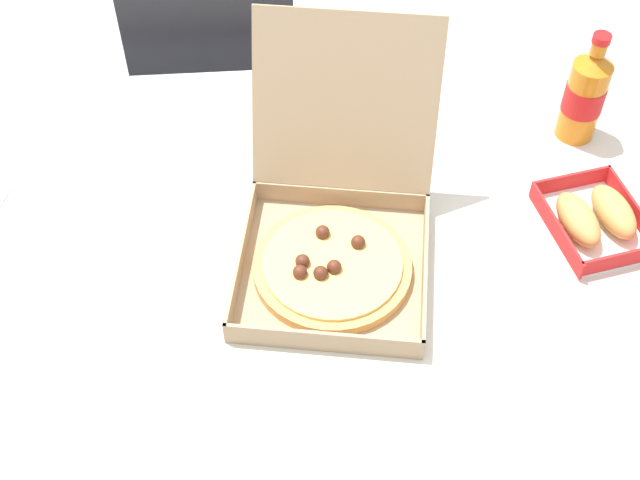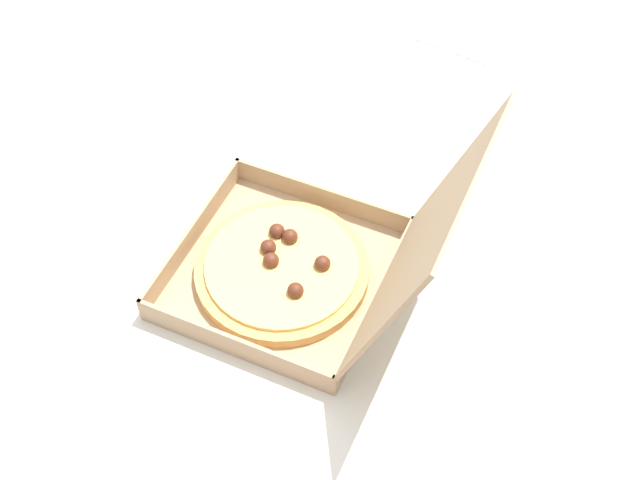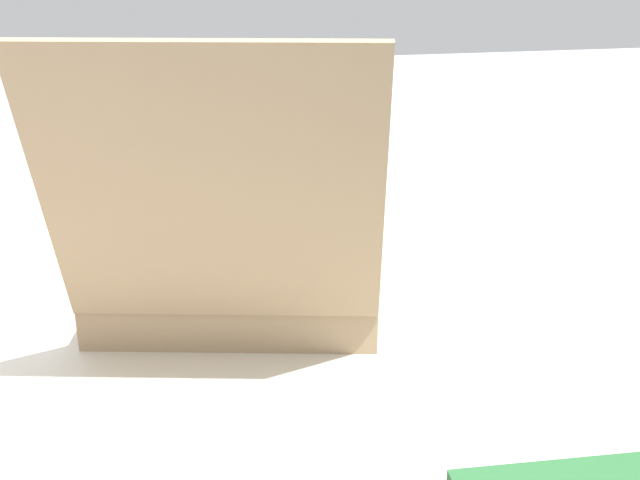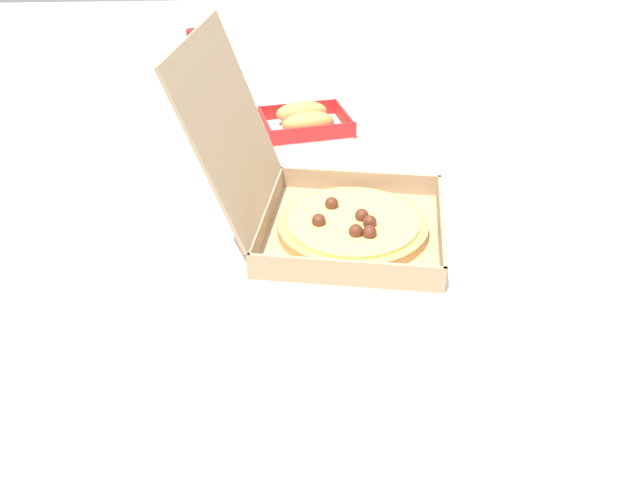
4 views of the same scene
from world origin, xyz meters
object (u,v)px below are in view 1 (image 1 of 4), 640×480
bread_side_box (595,218)px  cola_bottle (585,94)px  chair (219,85)px  pizza_box_open (334,237)px

bread_side_box → cola_bottle: size_ratio=0.96×
chair → bread_side_box: size_ratio=3.84×
bread_side_box → cola_bottle: bearing=82.4°
cola_bottle → bread_side_box: bearing=-97.6°
bread_side_box → chair: bearing=133.0°
pizza_box_open → bread_side_box: bearing=3.7°
chair → bread_side_box: chair is taller
bread_side_box → pizza_box_open: bearing=-176.3°
pizza_box_open → cola_bottle: size_ratio=2.04×
chair → cola_bottle: (0.69, -0.47, 0.32)m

